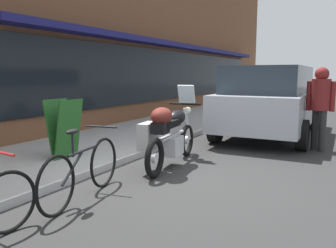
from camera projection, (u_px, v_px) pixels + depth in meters
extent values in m
plane|color=#2B2B2B|center=(184.00, 178.00, 5.39)|extent=(80.00, 80.00, 0.00)
cube|color=brown|center=(176.00, 26.00, 13.78)|extent=(23.85, 0.35, 6.99)
cube|color=black|center=(180.00, 75.00, 13.96)|extent=(16.69, 0.06, 1.80)
cube|color=navy|center=(185.00, 47.00, 13.70)|extent=(16.69, 0.60, 0.16)
cube|color=#A7A7A7|center=(220.00, 111.00, 14.48)|extent=(30.00, 2.74, 0.12)
torus|color=black|center=(187.00, 140.00, 6.79)|extent=(0.63, 0.16, 0.63)
cylinder|color=silver|center=(187.00, 140.00, 6.79)|extent=(0.17, 0.08, 0.16)
torus|color=black|center=(155.00, 158.00, 5.35)|extent=(0.63, 0.16, 0.63)
cylinder|color=silver|center=(155.00, 158.00, 5.35)|extent=(0.17, 0.08, 0.16)
cube|color=silver|center=(172.00, 146.00, 6.02)|extent=(0.47, 0.35, 0.32)
cylinder|color=silver|center=(173.00, 136.00, 6.04)|extent=(1.01, 0.18, 0.06)
ellipsoid|color=black|center=(177.00, 117.00, 6.18)|extent=(0.55, 0.34, 0.26)
cube|color=black|center=(168.00, 124.00, 5.80)|extent=(0.62, 0.31, 0.11)
cube|color=black|center=(160.00, 128.00, 5.50)|extent=(0.30, 0.25, 0.18)
cylinder|color=silver|center=(187.00, 124.00, 6.74)|extent=(0.35, 0.11, 0.67)
cylinder|color=black|center=(185.00, 104.00, 6.57)|extent=(0.11, 0.62, 0.04)
cube|color=silver|center=(186.00, 94.00, 6.62)|extent=(0.19, 0.34, 0.35)
sphere|color=#EAEACC|center=(188.00, 111.00, 6.74)|extent=(0.14, 0.14, 0.14)
cube|color=#A9A9A9|center=(148.00, 136.00, 5.66)|extent=(0.46, 0.25, 0.44)
cube|color=black|center=(142.00, 136.00, 5.71)|extent=(0.37, 0.06, 0.03)
ellipsoid|color=#591E19|center=(162.00, 116.00, 5.52)|extent=(0.51, 0.37, 0.28)
torus|color=black|center=(104.00, 162.00, 4.92)|extent=(0.71, 0.16, 0.71)
torus|color=black|center=(56.00, 186.00, 3.90)|extent=(0.71, 0.16, 0.71)
cylinder|color=black|center=(82.00, 151.00, 4.37)|extent=(0.60, 0.14, 0.04)
cylinder|color=black|center=(73.00, 168.00, 4.19)|extent=(0.47, 0.12, 0.34)
cylinder|color=black|center=(73.00, 145.00, 4.17)|extent=(0.03, 0.03, 0.30)
ellipsoid|color=black|center=(72.00, 132.00, 4.15)|extent=(0.23, 0.14, 0.06)
cylinder|color=black|center=(101.00, 127.00, 4.80)|extent=(0.11, 0.48, 0.03)
cube|color=#9EA3AD|center=(271.00, 107.00, 9.03)|extent=(4.87, 2.00, 0.81)
cube|color=#232D38|center=(270.00, 79.00, 8.67)|extent=(3.32, 1.74, 0.63)
cube|color=#383838|center=(285.00, 111.00, 11.16)|extent=(0.20, 1.91, 0.24)
cylinder|color=black|center=(250.00, 115.00, 10.93)|extent=(0.66, 0.23, 0.66)
cylinder|color=black|center=(315.00, 118.00, 10.06)|extent=(0.66, 0.23, 0.66)
cylinder|color=black|center=(216.00, 129.00, 8.12)|extent=(0.66, 0.23, 0.66)
cylinder|color=black|center=(302.00, 135.00, 7.25)|extent=(0.66, 0.23, 0.66)
cylinder|color=#2A2A2A|center=(315.00, 130.00, 7.38)|extent=(0.14, 0.14, 0.85)
cylinder|color=#2A2A2A|center=(322.00, 131.00, 7.20)|extent=(0.14, 0.14, 0.85)
cylinder|color=maroon|center=(321.00, 95.00, 7.18)|extent=(0.39, 0.39, 0.65)
sphere|color=maroon|center=(322.00, 74.00, 7.12)|extent=(0.28, 0.28, 0.28)
sphere|color=tan|center=(322.00, 74.00, 7.17)|extent=(0.17, 0.17, 0.17)
cylinder|color=maroon|center=(309.00, 96.00, 7.30)|extent=(0.10, 0.10, 0.61)
cylinder|color=maroon|center=(333.00, 97.00, 7.07)|extent=(0.10, 0.10, 0.61)
cube|color=#1E511E|center=(69.00, 129.00, 6.08)|extent=(0.55, 0.21, 1.03)
cube|color=#1E511E|center=(60.00, 128.00, 6.19)|extent=(0.55, 0.21, 1.03)
torus|color=black|center=(8.00, 202.00, 3.48)|extent=(0.65, 0.10, 0.65)
cylinder|color=#B22323|center=(0.00, 152.00, 3.36)|extent=(0.07, 0.48, 0.03)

